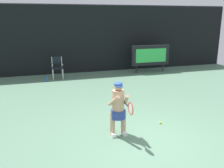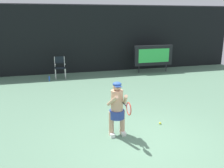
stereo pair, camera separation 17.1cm
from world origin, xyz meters
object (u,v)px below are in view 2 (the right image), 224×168
Objects in this scene: scoreboard at (153,55)px; tennis_racket at (128,108)px; umpire_chair at (60,66)px; tennis_player at (117,107)px; water_bottle at (49,79)px; tennis_ball_loose at (160,123)px.

tennis_racket is at bearing -118.62° from scoreboard.
umpire_chair is 0.76× the size of tennis_player.
water_bottle is (-5.65, -0.50, -0.82)m from scoreboard.
scoreboard is 2.04× the size of umpire_chair.
umpire_chair is at bearing 97.78° from tennis_player.
water_bottle is at bearing 114.20° from tennis_racket.
umpire_chair is (-5.08, -0.02, -0.33)m from scoreboard.
tennis_player is at bearing -168.24° from tennis_ball_loose.
scoreboard is at bearing 0.17° from umpire_chair.
tennis_ball_loose is (1.29, 0.89, -0.91)m from tennis_racket.
umpire_chair is 6.96m from tennis_ball_loose.
tennis_player reaches higher than water_bottle.
scoreboard is 5.73m from water_bottle.
tennis_player is at bearing -121.27° from scoreboard.
tennis_player is at bearing -76.66° from water_bottle.
umpire_chair is at bearing -179.83° from scoreboard.
tennis_ball_loose is at bearing -64.47° from water_bottle.
umpire_chair is 7.50m from tennis_racket.
tennis_player is (0.93, -6.82, 0.15)m from umpire_chair.
umpire_chair reaches higher than tennis_ball_loose.
umpire_chair is 15.88× the size of tennis_ball_loose.
tennis_racket is at bearing -145.48° from tennis_ball_loose.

